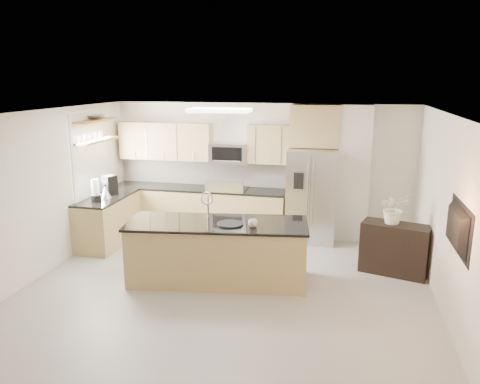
% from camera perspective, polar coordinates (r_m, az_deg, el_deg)
% --- Properties ---
extents(floor, '(6.50, 6.50, 0.00)m').
position_cam_1_polar(floor, '(6.81, -2.52, -13.08)').
color(floor, '#A29E9A').
rests_on(floor, ground).
extents(ceiling, '(6.00, 6.50, 0.02)m').
position_cam_1_polar(ceiling, '(6.10, -2.78, 9.29)').
color(ceiling, white).
rests_on(ceiling, wall_back).
extents(wall_back, '(6.00, 0.02, 2.60)m').
position_cam_1_polar(wall_back, '(9.42, 2.53, 2.86)').
color(wall_back, silver).
rests_on(wall_back, floor).
extents(wall_front, '(6.00, 0.02, 2.60)m').
position_cam_1_polar(wall_front, '(3.54, -17.15, -16.87)').
color(wall_front, silver).
rests_on(wall_front, floor).
extents(wall_left, '(0.02, 6.50, 2.60)m').
position_cam_1_polar(wall_left, '(7.66, -24.85, -0.93)').
color(wall_left, silver).
rests_on(wall_left, floor).
extents(wall_right, '(0.02, 6.50, 2.60)m').
position_cam_1_polar(wall_right, '(6.28, 24.87, -3.95)').
color(wall_right, silver).
rests_on(wall_right, floor).
extents(back_counter, '(3.55, 0.66, 1.44)m').
position_cam_1_polar(back_counter, '(9.60, -5.09, -2.05)').
color(back_counter, tan).
rests_on(back_counter, floor).
extents(left_counter, '(0.66, 1.50, 0.92)m').
position_cam_1_polar(left_counter, '(9.20, -15.80, -3.30)').
color(left_counter, tan).
rests_on(left_counter, floor).
extents(range, '(0.76, 0.64, 1.14)m').
position_cam_1_polar(range, '(9.42, -1.48, -2.30)').
color(range, black).
rests_on(range, floor).
extents(upper_cabinets, '(3.50, 0.33, 0.75)m').
position_cam_1_polar(upper_cabinets, '(9.49, -5.43, 6.11)').
color(upper_cabinets, tan).
rests_on(upper_cabinets, wall_back).
extents(microwave, '(0.76, 0.40, 0.40)m').
position_cam_1_polar(microwave, '(9.29, -1.33, 4.79)').
color(microwave, '#B0B0B3').
rests_on(microwave, upper_cabinets).
extents(refrigerator, '(0.92, 0.78, 1.78)m').
position_cam_1_polar(refrigerator, '(9.02, 8.72, -0.43)').
color(refrigerator, '#B0B0B3').
rests_on(refrigerator, floor).
extents(partition_column, '(0.60, 0.30, 2.60)m').
position_cam_1_polar(partition_column, '(9.14, 13.67, 2.15)').
color(partition_column, silver).
rests_on(partition_column, floor).
extents(window, '(0.04, 1.15, 1.65)m').
position_cam_1_polar(window, '(9.09, -17.97, 4.05)').
color(window, white).
rests_on(window, wall_left).
extents(shelf_lower, '(0.30, 1.20, 0.04)m').
position_cam_1_polar(shelf_lower, '(9.07, -17.09, 6.01)').
color(shelf_lower, olive).
rests_on(shelf_lower, wall_left).
extents(shelf_upper, '(0.30, 1.20, 0.04)m').
position_cam_1_polar(shelf_upper, '(9.03, -17.26, 8.34)').
color(shelf_upper, olive).
rests_on(shelf_upper, wall_left).
extents(ceiling_fixture, '(1.00, 0.50, 0.06)m').
position_cam_1_polar(ceiling_fixture, '(7.75, -2.51, 9.93)').
color(ceiling_fixture, white).
rests_on(ceiling_fixture, ceiling).
extents(island, '(2.84, 1.34, 1.37)m').
position_cam_1_polar(island, '(7.26, -2.77, -7.24)').
color(island, tan).
rests_on(island, floor).
extents(credenza, '(1.11, 0.70, 0.83)m').
position_cam_1_polar(credenza, '(7.93, 18.32, -6.59)').
color(credenza, black).
rests_on(credenza, floor).
extents(cup, '(0.15, 0.15, 0.11)m').
position_cam_1_polar(cup, '(6.87, 1.57, -3.83)').
color(cup, white).
rests_on(cup, island).
extents(platter, '(0.40, 0.40, 0.02)m').
position_cam_1_polar(platter, '(6.98, -1.22, -3.91)').
color(platter, black).
rests_on(platter, island).
extents(blender, '(0.18, 0.18, 0.41)m').
position_cam_1_polar(blender, '(8.73, -17.21, 0.02)').
color(blender, black).
rests_on(blender, left_counter).
extents(kettle, '(0.21, 0.21, 0.26)m').
position_cam_1_polar(kettle, '(8.94, -16.09, 0.01)').
color(kettle, '#B0B0B3').
rests_on(kettle, left_counter).
extents(coffee_maker, '(0.27, 0.29, 0.36)m').
position_cam_1_polar(coffee_maker, '(9.22, -15.59, 0.80)').
color(coffee_maker, black).
rests_on(coffee_maker, left_counter).
extents(bowl, '(0.47, 0.47, 0.10)m').
position_cam_1_polar(bowl, '(9.08, -17.10, 8.79)').
color(bowl, '#B0B0B3').
rests_on(bowl, shelf_upper).
extents(flower_vase, '(0.81, 0.74, 0.77)m').
position_cam_1_polar(flower_vase, '(7.71, 18.36, -0.95)').
color(flower_vase, white).
rests_on(flower_vase, credenza).
extents(television, '(0.14, 1.08, 0.62)m').
position_cam_1_polar(television, '(6.06, 24.47, -4.02)').
color(television, black).
rests_on(television, wall_right).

